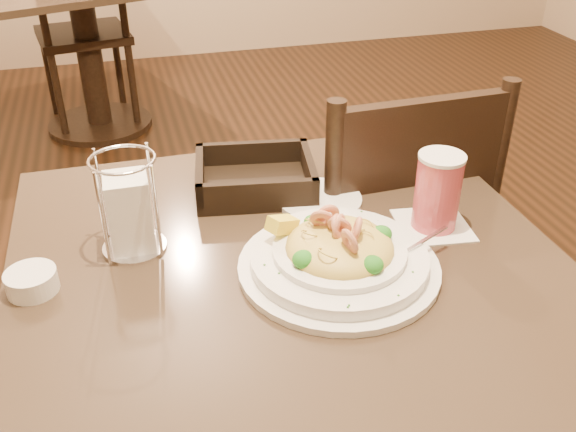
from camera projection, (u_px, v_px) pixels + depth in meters
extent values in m
cylinder|color=black|center=(291.00, 419.00, 1.24)|extent=(0.12, 0.12, 0.68)
cube|color=#443527|center=(291.00, 271.00, 1.05)|extent=(0.90, 0.90, 0.03)
cylinder|color=black|center=(101.00, 124.00, 3.32)|extent=(0.52, 0.52, 0.03)
cylinder|color=black|center=(90.00, 57.00, 3.14)|extent=(0.12, 0.12, 0.68)
cube|color=black|center=(371.00, 251.00, 1.58)|extent=(0.44, 0.44, 0.04)
cylinder|color=black|center=(396.00, 273.00, 1.89)|extent=(0.04, 0.04, 0.43)
cylinder|color=black|center=(280.00, 296.00, 1.80)|extent=(0.04, 0.04, 0.43)
cylinder|color=black|center=(460.00, 355.00, 1.60)|extent=(0.04, 0.04, 0.43)
cylinder|color=black|center=(325.00, 388.00, 1.51)|extent=(0.04, 0.04, 0.43)
cylinder|color=black|center=(492.00, 185.00, 1.35)|extent=(0.04, 0.04, 0.46)
cylinder|color=black|center=(332.00, 212.00, 1.25)|extent=(0.04, 0.04, 0.46)
cube|color=black|center=(420.00, 153.00, 1.25)|extent=(0.36, 0.04, 0.22)
cube|color=black|center=(83.00, 35.00, 3.17)|extent=(0.48, 0.48, 0.04)
cylinder|color=black|center=(118.00, 66.00, 3.50)|extent=(0.04, 0.04, 0.43)
cylinder|color=black|center=(50.00, 75.00, 3.37)|extent=(0.04, 0.04, 0.43)
cylinder|color=black|center=(133.00, 87.00, 3.22)|extent=(0.04, 0.04, 0.43)
cylinder|color=black|center=(59.00, 97.00, 3.09)|extent=(0.04, 0.04, 0.43)
cylinder|color=white|center=(339.00, 267.00, 1.03)|extent=(0.32, 0.32, 0.01)
cylinder|color=white|center=(339.00, 259.00, 1.02)|extent=(0.28, 0.28, 0.02)
cylinder|color=white|center=(339.00, 251.00, 1.01)|extent=(0.21, 0.21, 0.01)
ellipsoid|color=gold|center=(340.00, 247.00, 1.01)|extent=(0.17, 0.17, 0.06)
cube|color=yellow|center=(282.00, 225.00, 1.04)|extent=(0.06, 0.05, 0.04)
cube|color=silver|center=(422.00, 242.00, 1.03)|extent=(0.11, 0.05, 0.01)
cube|color=silver|center=(384.00, 246.00, 1.02)|extent=(0.04, 0.03, 0.00)
torus|color=gold|center=(362.00, 230.00, 1.02)|extent=(0.05, 0.03, 0.04)
torus|color=gold|center=(315.00, 222.00, 1.03)|extent=(0.02, 0.03, 0.03)
torus|color=gold|center=(353.00, 233.00, 1.01)|extent=(0.06, 0.05, 0.04)
torus|color=gold|center=(313.00, 241.00, 1.00)|extent=(0.05, 0.05, 0.02)
torus|color=gold|center=(316.00, 222.00, 1.02)|extent=(0.05, 0.04, 0.03)
torus|color=gold|center=(304.00, 246.00, 0.99)|extent=(0.04, 0.04, 0.01)
torus|color=gold|center=(330.00, 242.00, 1.01)|extent=(0.04, 0.05, 0.03)
torus|color=gold|center=(333.00, 253.00, 0.97)|extent=(0.05, 0.05, 0.01)
torus|color=gold|center=(329.00, 225.00, 1.03)|extent=(0.04, 0.04, 0.01)
torus|color=gold|center=(351.00, 244.00, 0.98)|extent=(0.05, 0.05, 0.02)
torus|color=gold|center=(354.00, 251.00, 0.99)|extent=(0.05, 0.04, 0.02)
torus|color=gold|center=(311.00, 247.00, 0.98)|extent=(0.03, 0.03, 0.00)
torus|color=gold|center=(365.00, 239.00, 0.98)|extent=(0.04, 0.03, 0.03)
torus|color=gold|center=(336.00, 233.00, 1.02)|extent=(0.04, 0.04, 0.03)
torus|color=gold|center=(310.00, 233.00, 0.99)|extent=(0.03, 0.04, 0.02)
torus|color=gold|center=(357.00, 255.00, 0.97)|extent=(0.05, 0.05, 0.02)
torus|color=gold|center=(369.00, 237.00, 1.01)|extent=(0.04, 0.05, 0.03)
torus|color=gold|center=(328.00, 253.00, 0.95)|extent=(0.04, 0.05, 0.02)
torus|color=#E89472|center=(340.00, 226.00, 0.99)|extent=(0.05, 0.05, 0.04)
torus|color=#E89472|center=(339.00, 227.00, 0.99)|extent=(0.04, 0.04, 0.04)
torus|color=#E89472|center=(339.00, 227.00, 0.98)|extent=(0.04, 0.05, 0.04)
torus|color=#E89472|center=(357.00, 230.00, 0.98)|extent=(0.04, 0.04, 0.04)
torus|color=#E89472|center=(350.00, 241.00, 0.95)|extent=(0.03, 0.04, 0.04)
torus|color=#E89472|center=(328.00, 215.00, 1.01)|extent=(0.04, 0.02, 0.04)
torus|color=#E89472|center=(322.00, 219.00, 1.00)|extent=(0.05, 0.04, 0.04)
ellipsoid|color=#196116|center=(382.00, 234.00, 1.02)|extent=(0.03, 0.03, 0.03)
ellipsoid|color=#196116|center=(313.00, 222.00, 1.05)|extent=(0.03, 0.03, 0.02)
ellipsoid|color=#196116|center=(304.00, 259.00, 0.96)|extent=(0.04, 0.04, 0.03)
ellipsoid|color=#196116|center=(372.00, 265.00, 0.95)|extent=(0.04, 0.04, 0.03)
cube|color=#266619|center=(348.00, 307.00, 0.90)|extent=(0.00, 0.00, 0.00)
cube|color=#266619|center=(375.00, 224.00, 1.08)|extent=(0.00, 0.00, 0.00)
cube|color=#266619|center=(279.00, 273.00, 0.97)|extent=(0.00, 0.00, 0.00)
cube|color=#266619|center=(349.00, 305.00, 0.90)|extent=(0.00, 0.00, 0.00)
cube|color=#266619|center=(277.00, 232.00, 1.06)|extent=(0.00, 0.00, 0.00)
cube|color=#266619|center=(362.00, 211.00, 1.12)|extent=(0.00, 0.00, 0.00)
cube|color=#266619|center=(381.00, 223.00, 1.09)|extent=(0.00, 0.00, 0.00)
cube|color=#266619|center=(264.00, 265.00, 0.98)|extent=(0.00, 0.00, 0.00)
cube|color=#266619|center=(377.00, 221.00, 1.09)|extent=(0.00, 0.00, 0.00)
cube|color=#266619|center=(398.00, 295.00, 0.92)|extent=(0.00, 0.00, 0.00)
cube|color=#266619|center=(413.00, 272.00, 0.97)|extent=(0.00, 0.00, 0.00)
cube|color=white|center=(433.00, 225.00, 1.14)|extent=(0.14, 0.14, 0.00)
cylinder|color=#C0444F|center=(437.00, 192.00, 1.10)|extent=(0.08, 0.08, 0.13)
cylinder|color=white|center=(442.00, 157.00, 1.07)|extent=(0.08, 0.08, 0.01)
cube|color=black|center=(255.00, 186.00, 1.25)|extent=(0.25, 0.22, 0.02)
cube|color=black|center=(309.00, 169.00, 1.24)|extent=(0.04, 0.18, 0.05)
cube|color=black|center=(200.00, 175.00, 1.22)|extent=(0.04, 0.18, 0.05)
cube|color=black|center=(252.00, 152.00, 1.31)|extent=(0.22, 0.05, 0.05)
cube|color=black|center=(258.00, 193.00, 1.16)|extent=(0.22, 0.05, 0.05)
cylinder|color=silver|center=(135.00, 246.00, 1.08)|extent=(0.11, 0.11, 0.01)
torus|color=silver|center=(122.00, 160.00, 1.00)|extent=(0.11, 0.11, 0.01)
cube|color=white|center=(130.00, 212.00, 1.05)|extent=(0.09, 0.09, 0.13)
cylinder|color=silver|center=(103.00, 220.00, 0.99)|extent=(0.01, 0.01, 0.17)
cylinder|color=silver|center=(157.00, 212.00, 1.01)|extent=(0.01, 0.01, 0.17)
cylinder|color=silver|center=(101.00, 194.00, 1.06)|extent=(0.01, 0.01, 0.17)
cylinder|color=silver|center=(152.00, 188.00, 1.08)|extent=(0.01, 0.01, 0.17)
cylinder|color=white|center=(319.00, 200.00, 1.21)|extent=(0.20, 0.20, 0.01)
cylinder|color=white|center=(32.00, 281.00, 0.98)|extent=(0.10, 0.10, 0.03)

